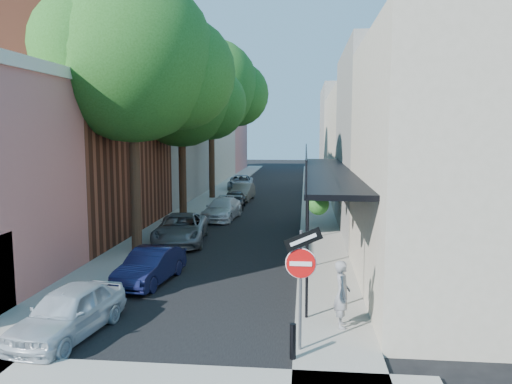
% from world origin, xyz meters
% --- Properties ---
extents(ground, '(160.00, 160.00, 0.00)m').
position_xyz_m(ground, '(0.00, 0.00, 0.00)').
color(ground, black).
rests_on(ground, ground).
extents(road_surface, '(6.00, 64.00, 0.01)m').
position_xyz_m(road_surface, '(0.00, 30.00, 0.01)').
color(road_surface, black).
rests_on(road_surface, ground).
extents(sidewalk_left, '(2.00, 64.00, 0.12)m').
position_xyz_m(sidewalk_left, '(-4.00, 30.00, 0.06)').
color(sidewalk_left, gray).
rests_on(sidewalk_left, ground).
extents(sidewalk_right, '(2.00, 64.00, 0.12)m').
position_xyz_m(sidewalk_right, '(4.00, 30.00, 0.06)').
color(sidewalk_right, gray).
rests_on(sidewalk_right, ground).
extents(buildings_left, '(10.10, 59.10, 12.00)m').
position_xyz_m(buildings_left, '(-9.30, 28.76, 4.94)').
color(buildings_left, '#BF6C62').
rests_on(buildings_left, ground).
extents(buildings_right, '(9.80, 55.00, 10.00)m').
position_xyz_m(buildings_right, '(8.99, 29.49, 4.42)').
color(buildings_right, '#BEB19C').
rests_on(buildings_right, ground).
extents(sign_post, '(0.89, 0.17, 2.99)m').
position_xyz_m(sign_post, '(3.16, 0.97, 2.04)').
color(sign_post, '#595B60').
rests_on(sign_post, ground).
extents(bollard, '(0.14, 0.14, 0.80)m').
position_xyz_m(bollard, '(3.00, 0.50, 0.52)').
color(bollard, black).
rests_on(bollard, sidewalk_right).
extents(oak_near, '(7.48, 6.80, 11.42)m').
position_xyz_m(oak_near, '(-3.37, 10.26, 7.88)').
color(oak_near, '#382516').
rests_on(oak_near, ground).
extents(oak_mid, '(6.60, 6.00, 10.20)m').
position_xyz_m(oak_mid, '(-3.42, 18.23, 7.06)').
color(oak_mid, '#382516').
rests_on(oak_mid, ground).
extents(oak_far, '(7.70, 7.00, 11.90)m').
position_xyz_m(oak_far, '(-3.35, 27.27, 8.26)').
color(oak_far, '#382516').
rests_on(oak_far, ground).
extents(parked_car_a, '(1.98, 3.87, 1.26)m').
position_xyz_m(parked_car_a, '(-2.60, 1.44, 0.63)').
color(parked_car_a, silver).
rests_on(parked_car_a, ground).
extents(parked_car_b, '(1.70, 3.67, 1.17)m').
position_xyz_m(parked_car_b, '(-1.94, 5.95, 0.58)').
color(parked_car_b, '#121539').
rests_on(parked_car_b, ground).
extents(parked_car_c, '(2.72, 4.95, 1.31)m').
position_xyz_m(parked_car_c, '(-2.41, 11.99, 0.66)').
color(parked_car_c, slate).
rests_on(parked_car_c, ground).
extents(parked_car_d, '(2.10, 4.34, 1.22)m').
position_xyz_m(parked_car_d, '(-1.55, 18.32, 0.61)').
color(parked_car_d, silver).
rests_on(parked_car_d, ground).
extents(parked_car_e, '(1.60, 3.55, 1.18)m').
position_xyz_m(parked_car_e, '(-1.47, 22.46, 0.59)').
color(parked_car_e, black).
rests_on(parked_car_e, ground).
extents(parked_car_f, '(1.54, 3.91, 1.27)m').
position_xyz_m(parked_car_f, '(-1.40, 26.42, 0.63)').
color(parked_car_f, slate).
rests_on(parked_car_f, ground).
extents(parked_car_g, '(2.46, 4.72, 1.27)m').
position_xyz_m(parked_car_g, '(-2.41, 33.11, 0.64)').
color(parked_car_g, gray).
rests_on(parked_car_g, ground).
extents(pedestrian, '(0.44, 0.65, 1.73)m').
position_xyz_m(pedestrian, '(4.19, 2.45, 0.98)').
color(pedestrian, slate).
rests_on(pedestrian, sidewalk_right).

